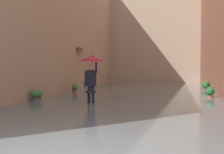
% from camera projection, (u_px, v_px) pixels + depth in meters
% --- Properties ---
extents(ground_plane, '(60.00, 60.00, 0.00)m').
position_uv_depth(ground_plane, '(138.00, 97.00, 15.03)').
color(ground_plane, gray).
extents(flood_water, '(9.11, 27.55, 0.17)m').
position_uv_depth(flood_water, '(138.00, 95.00, 15.02)').
color(flood_water, slate).
rests_on(flood_water, ground_plane).
extents(building_facade_right, '(2.04, 25.55, 9.39)m').
position_uv_depth(building_facade_right, '(52.00, 15.00, 16.01)').
color(building_facade_right, tan).
rests_on(building_facade_right, ground_plane).
extents(building_facade_far, '(11.91, 1.80, 13.86)m').
position_uv_depth(building_facade_far, '(155.00, 12.00, 26.12)').
color(building_facade_far, tan).
rests_on(building_facade_far, ground_plane).
extents(person_wading, '(1.01, 1.01, 2.19)m').
position_uv_depth(person_wading, '(92.00, 70.00, 11.05)').
color(person_wading, '#4C4233').
rests_on(person_wading, ground_plane).
extents(potted_plant_far_right, '(0.38, 0.38, 0.73)m').
position_uv_depth(potted_plant_far_right, '(74.00, 89.00, 15.64)').
color(potted_plant_far_right, brown).
rests_on(potted_plant_far_right, ground_plane).
extents(potted_plant_far_left, '(0.42, 0.42, 0.70)m').
position_uv_depth(potted_plant_far_left, '(210.00, 93.00, 13.15)').
color(potted_plant_far_left, '#9E563D').
rests_on(potted_plant_far_left, ground_plane).
extents(potted_plant_mid_left, '(0.45, 0.45, 0.76)m').
position_uv_depth(potted_plant_mid_left, '(206.00, 86.00, 17.42)').
color(potted_plant_mid_left, brown).
rests_on(potted_plant_mid_left, ground_plane).
extents(potted_plant_near_right, '(0.52, 0.52, 0.70)m').
position_uv_depth(potted_plant_near_right, '(37.00, 95.00, 11.92)').
color(potted_plant_near_right, '#66605B').
rests_on(potted_plant_near_right, ground_plane).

